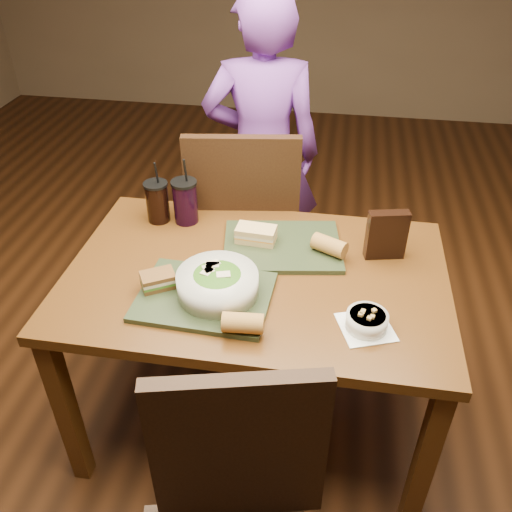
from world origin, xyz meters
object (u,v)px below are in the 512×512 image
(sandwich_near, at_px, (158,280))
(tray_near, at_px, (205,297))
(cup_berry, at_px, (185,201))
(baguette_near, at_px, (243,323))
(chip_bag, at_px, (386,235))
(tray_far, at_px, (282,246))
(diner, at_px, (262,156))
(sandwich_far, at_px, (256,234))
(chair_far, at_px, (248,227))
(cup_cola, at_px, (157,202))
(salad_bowl, at_px, (217,282))
(dining_table, at_px, (256,293))
(baguette_far, at_px, (329,246))
(soup_bowl, at_px, (367,321))

(sandwich_near, bearing_deg, tray_near, -6.45)
(cup_berry, bearing_deg, baguette_near, -60.60)
(chip_bag, bearing_deg, tray_far, 168.64)
(diner, relative_size, sandwich_far, 10.32)
(chair_far, relative_size, sandwich_far, 7.18)
(tray_near, relative_size, cup_cola, 1.67)
(salad_bowl, relative_size, cup_berry, 0.97)
(cup_cola, bearing_deg, dining_table, -32.62)
(sandwich_near, height_order, baguette_far, baguette_far)
(chair_far, relative_size, tray_far, 2.52)
(diner, xyz_separation_m, baguette_near, (0.13, -1.20, 0.04))
(tray_far, bearing_deg, cup_cola, 167.04)
(dining_table, relative_size, cup_berry, 4.85)
(salad_bowl, height_order, baguette_near, salad_bowl)
(chair_far, relative_size, cup_cola, 4.22)
(cup_berry, relative_size, chip_bag, 1.48)
(dining_table, height_order, tray_near, tray_near)
(tray_far, relative_size, sandwich_far, 2.84)
(sandwich_near, xyz_separation_m, baguette_far, (0.54, 0.28, 0.01))
(dining_table, xyz_separation_m, cup_cola, (-0.43, 0.28, 0.17))
(chair_far, xyz_separation_m, baguette_near, (0.14, -0.84, 0.21))
(chair_far, xyz_separation_m, cup_berry, (-0.20, -0.24, 0.25))
(sandwich_near, bearing_deg, cup_cola, 107.52)
(tray_near, distance_m, salad_bowl, 0.07)
(chair_far, relative_size, cup_berry, 3.95)
(sandwich_far, distance_m, cup_berry, 0.32)
(tray_near, distance_m, chip_bag, 0.67)
(chair_far, bearing_deg, dining_table, -76.74)
(diner, height_order, baguette_far, diner)
(diner, height_order, tray_near, diner)
(dining_table, height_order, tray_far, tray_far)
(baguette_near, height_order, cup_berry, cup_berry)
(diner, relative_size, soup_bowl, 7.76)
(sandwich_far, bearing_deg, baguette_near, -85.29)
(chair_far, distance_m, cup_cola, 0.47)
(soup_bowl, relative_size, sandwich_far, 1.33)
(sandwich_far, bearing_deg, dining_table, -80.70)
(cup_berry, xyz_separation_m, chip_bag, (0.75, -0.12, 0.00))
(dining_table, bearing_deg, baguette_far, 29.17)
(dining_table, relative_size, sandwich_far, 8.80)
(baguette_far, bearing_deg, baguette_near, -117.33)
(diner, distance_m, baguette_far, 0.84)
(tray_far, xyz_separation_m, chip_bag, (0.36, 0.01, 0.08))
(baguette_far, xyz_separation_m, cup_cola, (-0.67, 0.14, 0.03))
(soup_bowl, height_order, chip_bag, chip_bag)
(dining_table, distance_m, diner, 0.91)
(sandwich_near, bearing_deg, baguette_far, 27.51)
(baguette_far, distance_m, cup_cola, 0.69)
(chair_far, distance_m, soup_bowl, 0.92)
(dining_table, distance_m, sandwich_near, 0.36)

